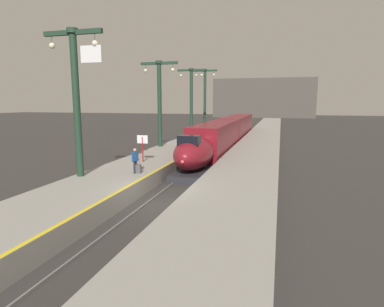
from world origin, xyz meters
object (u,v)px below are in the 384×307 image
Objects in this scene: station_column_mid at (159,96)px; station_column_distant at (205,94)px; station_column_far at (191,95)px; highspeed_train_main at (226,133)px; departure_info_board at (143,143)px; passenger_near_edge at (135,159)px; station_column_near at (76,88)px; rolling_suitcase at (138,169)px.

station_column_distant is at bearing 90.00° from station_column_mid.
highspeed_train_main is at bearing -40.80° from station_column_far.
departure_info_board is at bearing -104.24° from highspeed_train_main.
station_column_near is at bearing -151.64° from passenger_near_edge.
station_column_near reaches higher than departure_info_board.
departure_info_board is (-1.24, 3.99, 0.52)m from passenger_near_edge.
departure_info_board is (-4.04, -15.94, 0.63)m from highspeed_train_main.
station_column_mid is at bearing 90.23° from station_column_near.
highspeed_train_main is 17.82× the size of departure_info_board.
station_column_near is 1.03× the size of station_column_mid.
station_column_far is 4.40× the size of departure_info_board.
station_column_near is 0.98× the size of station_column_far.
station_column_mid reaches higher than highspeed_train_main.
rolling_suitcase is (3.26, -12.58, -5.07)m from station_column_mid.
station_column_mid is 20.81m from station_column_distant.
passenger_near_edge is at bearing -76.23° from station_column_mid.
station_column_distant is at bearing 95.29° from passenger_near_edge.
station_column_far is at bearing 139.20° from highspeed_train_main.
departure_info_board reaches higher than passenger_near_edge.
station_column_mid is (-5.90, -7.30, 4.49)m from highspeed_train_main.
passenger_near_edge is at bearing 28.36° from station_column_near.
station_column_far is 0.93× the size of station_column_distant.
station_column_mid is at bearing -90.00° from station_column_far.
rolling_suitcase is (3.26, -24.96, -5.30)m from station_column_far.
station_column_near is 5.39× the size of passenger_near_edge.
rolling_suitcase is (0.16, 0.05, -0.69)m from passenger_near_edge.
station_column_far is 25.73m from rolling_suitcase.
station_column_mid is 0.95× the size of station_column_far.
passenger_near_edge is (3.10, -12.63, -4.38)m from station_column_mid.
station_column_far is 9.50× the size of rolling_suitcase.
rolling_suitcase is at bearing -75.47° from station_column_mid.
station_column_mid is at bearing 104.53° from rolling_suitcase.
highspeed_train_main is at bearing -66.40° from station_column_distant.
station_column_far is 8.42m from station_column_distant.
station_column_mid is 4.19× the size of departure_info_board.
highspeed_train_main is 22.35× the size of passenger_near_edge.
station_column_near is at bearing -107.72° from departure_info_board.
station_column_mid reaches higher than departure_info_board.
station_column_distant is (-0.06, 35.07, 0.37)m from station_column_near.
station_column_far is at bearing 95.04° from departure_info_board.
station_column_mid is (-0.06, 14.27, -0.22)m from station_column_near.
station_column_far is at bearing -90.00° from station_column_distant.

